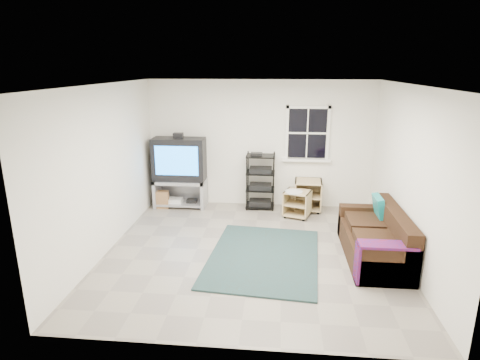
# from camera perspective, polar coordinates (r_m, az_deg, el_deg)

# --- Properties ---
(room) EXTENTS (4.60, 4.62, 4.60)m
(room) POSITION_cam_1_polar(r_m,az_deg,el_deg) (8.24, 9.53, 6.08)
(room) COLOR gray
(room) RESTS_ON ground
(tv_unit) EXTENTS (1.06, 0.53, 1.56)m
(tv_unit) POSITION_cam_1_polar(r_m,az_deg,el_deg) (8.34, -8.58, 1.88)
(tv_unit) COLOR #9E9EA5
(tv_unit) RESTS_ON ground
(av_rack) EXTENTS (0.58, 0.42, 1.16)m
(av_rack) POSITION_cam_1_polar(r_m,az_deg,el_deg) (8.25, 2.91, -0.65)
(av_rack) COLOR black
(av_rack) RESTS_ON ground
(side_table_left) EXTENTS (0.56, 0.56, 0.63)m
(side_table_left) POSITION_cam_1_polar(r_m,az_deg,el_deg) (8.31, 9.63, -1.95)
(side_table_left) COLOR tan
(side_table_left) RESTS_ON ground
(side_table_right) EXTENTS (0.59, 0.59, 0.54)m
(side_table_right) POSITION_cam_1_polar(r_m,az_deg,el_deg) (7.93, 8.18, -3.03)
(side_table_right) COLOR tan
(side_table_right) RESTS_ON ground
(sofa) EXTENTS (0.82, 1.84, 0.84)m
(sofa) POSITION_cam_1_polar(r_m,az_deg,el_deg) (6.54, 18.81, -8.05)
(sofa) COLOR black
(sofa) RESTS_ON ground
(shag_rug) EXTENTS (1.83, 2.39, 0.03)m
(shag_rug) POSITION_cam_1_polar(r_m,az_deg,el_deg) (6.32, 3.39, -10.84)
(shag_rug) COLOR black
(shag_rug) RESTS_ON ground
(paper_bag) EXTENTS (0.26, 0.18, 0.36)m
(paper_bag) POSITION_cam_1_polar(r_m,az_deg,el_deg) (8.48, -10.96, -2.75)
(paper_bag) COLOR #A37449
(paper_bag) RESTS_ON ground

